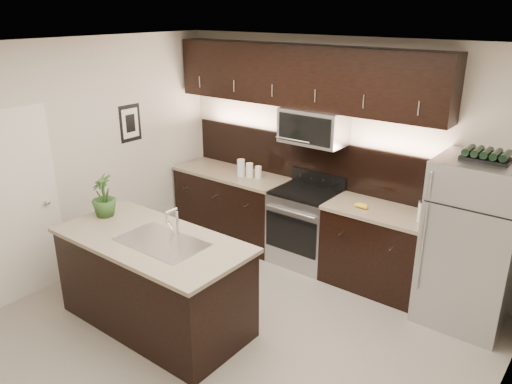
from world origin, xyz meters
TOP-DOWN VIEW (x-y plane):
  - ground at (0.00, 0.00)m, footprint 4.50×4.50m
  - room_walls at (-0.11, -0.04)m, footprint 4.52×4.02m
  - counter_run at (-0.46, 1.69)m, footprint 3.51×0.65m
  - upper_fixtures at (-0.43, 1.84)m, footprint 3.49×0.40m
  - island at (-0.72, -0.31)m, footprint 1.96×0.96m
  - sink_faucet at (-0.57, -0.30)m, footprint 0.84×0.50m
  - refrigerator at (1.68, 1.63)m, footprint 0.81×0.74m
  - wine_rack at (1.68, 1.63)m, footprint 0.42×0.26m
  - plant at (-1.51, -0.24)m, footprint 0.32×0.32m
  - canisters at (-1.13, 1.66)m, footprint 0.32×0.16m
  - french_press at (1.17, 1.64)m, footprint 0.11×0.11m
  - bananas at (0.47, 1.61)m, footprint 0.17×0.13m

SIDE VIEW (x-z plane):
  - ground at x=0.00m, z-range 0.00..0.00m
  - counter_run at x=-0.46m, z-range 0.00..0.94m
  - island at x=-0.72m, z-range 0.00..0.94m
  - refrigerator at x=1.68m, z-range 0.00..1.69m
  - sink_faucet at x=-0.57m, z-range 0.81..1.10m
  - bananas at x=0.47m, z-range 0.94..0.99m
  - canisters at x=-1.13m, z-range 0.93..1.15m
  - french_press at x=1.17m, z-range 0.90..1.21m
  - plant at x=-1.51m, z-range 0.94..1.39m
  - room_walls at x=-0.11m, z-range 0.34..3.05m
  - wine_rack at x=1.68m, z-range 1.69..1.79m
  - upper_fixtures at x=-0.43m, z-range 1.31..2.97m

